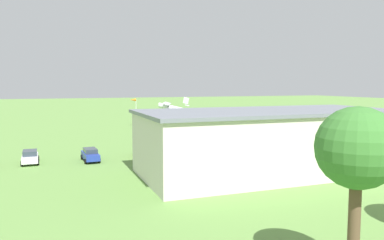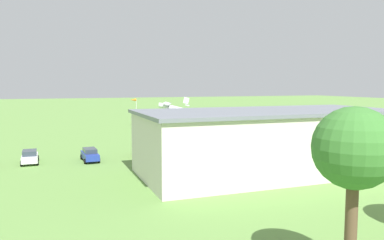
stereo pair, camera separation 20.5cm
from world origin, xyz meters
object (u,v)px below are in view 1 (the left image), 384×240
Objects in this scene: tree_at_field_edge at (357,150)px; hangar at (269,141)px; car_white at (30,157)px; windsock at (133,102)px; car_blue at (90,154)px; person_walking_on_apron at (205,144)px; car_orange at (143,150)px; car_silver at (286,140)px; person_crossing_taxiway at (220,139)px; biplane at (172,108)px.

hangar is at bearing -112.41° from tree_at_field_edge.
tree_at_field_edge reaches higher than car_white.
windsock is at bearing -120.10° from car_white.
person_walking_on_apron is (-16.79, -2.90, 0.03)m from car_blue.
windsock is at bearing -93.39° from tree_at_field_edge.
tree_at_field_edge reaches higher than person_walking_on_apron.
tree_at_field_edge reaches higher than hangar.
car_orange reaches higher than car_blue.
hangar is 6.49× the size of car_silver.
hangar reaches higher than car_silver.
person_walking_on_apron reaches higher than car_blue.
windsock is (-12.84, -35.35, 4.82)m from car_blue.
windsock is at bearing -74.24° from person_crossing_taxiway.
windsock is (3.95, -32.45, 4.79)m from person_walking_on_apron.
person_crossing_taxiway is (-14.00, -5.58, -0.02)m from car_orange.
hangar is at bearing 80.69° from person_crossing_taxiway.
car_silver reaches higher than car_blue.
biplane is at bearing -92.59° from hangar.
car_silver is (-10.94, 25.56, -3.79)m from biplane.
biplane reaches higher than person_crossing_taxiway.
person_walking_on_apron is at bearing -170.20° from car_blue.
windsock is (-19.83, -34.22, 4.83)m from car_white.
person_walking_on_apron is at bearing 96.94° from windsock.
car_silver reaches higher than car_white.
person_crossing_taxiway is at bearing -158.27° from car_orange.
car_white is 2.53× the size of person_walking_on_apron.
car_orange is at bearing 3.04° from car_silver.
car_orange is 7.02m from car_blue.
biplane is 1.79× the size of car_silver.
person_crossing_taxiway is (-3.22, -19.66, -2.60)m from hangar.
biplane is at bearing -86.29° from person_crossing_taxiway.
biplane reaches higher than windsock.
biplane is 4.46× the size of person_walking_on_apron.
person_crossing_taxiway is at bearing -168.72° from car_white.
car_white is at bearing 11.28° from person_crossing_taxiway.
tree_at_field_edge reaches higher than biplane.
tree_at_field_edge is at bearing 77.87° from person_walking_on_apron.
person_walking_on_apron is at bearing -86.73° from hangar.
car_orange is 1.01× the size of car_blue.
person_crossing_taxiway is 5.62m from person_walking_on_apron.
car_blue is at bearing 4.47° from car_silver.
tree_at_field_edge reaches higher than car_silver.
car_orange is 13.92m from car_white.
car_silver is at bearing 177.83° from person_walking_on_apron.
hangar is 4.36× the size of windsock.
car_silver is 2.62× the size of person_crossing_taxiway.
biplane is 1.20× the size of windsock.
biplane is 10.05m from windsock.
biplane is 21.61m from person_crossing_taxiway.
hangar is 20.13m from car_silver.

